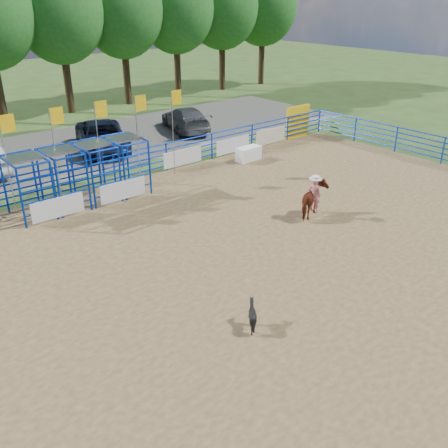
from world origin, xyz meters
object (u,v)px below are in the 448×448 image
Objects in this scene: announcer_table at (248,154)px; horse_and_rider at (314,197)px; car_d at (186,119)px; car_c at (102,137)px; calf at (252,315)px.

horse_and_rider is (-2.97, -7.23, 0.49)m from announcer_table.
car_d is at bearing 74.22° from horse_and_rider.
announcer_table is 0.25× the size of car_c.
car_c reaches higher than announcer_table.
calf is at bearing 76.30° from car_d.
horse_and_rider is 8.07m from calf.
horse_and_rider is at bearing -61.34° from car_c.
announcer_table is 0.27× the size of car_d.
car_c is (4.83, 18.06, 0.40)m from calf.
calf is (-7.05, -3.90, -0.48)m from horse_and_rider.
horse_and_rider is 0.47× the size of car_d.
horse_and_rider is at bearing 91.57° from car_d.
car_c is (-2.22, 14.16, -0.08)m from horse_and_rider.
car_d is (4.16, 14.73, -0.12)m from horse_and_rider.
horse_and_rider is 15.31m from car_d.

